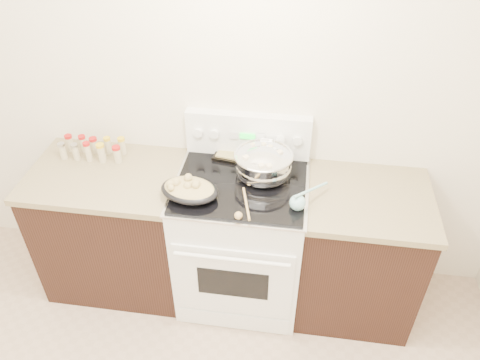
# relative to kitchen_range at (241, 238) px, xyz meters

# --- Properties ---
(room_shell) EXTENTS (4.10, 3.60, 2.75)m
(room_shell) POSITION_rel_kitchen_range_xyz_m (-0.35, -1.42, 1.21)
(room_shell) COLOR white
(room_shell) RESTS_ON ground
(counter_left) EXTENTS (0.93, 0.67, 0.92)m
(counter_left) POSITION_rel_kitchen_range_xyz_m (-0.83, 0.01, -0.03)
(counter_left) COLOR black
(counter_left) RESTS_ON ground
(counter_right) EXTENTS (0.73, 0.67, 0.92)m
(counter_right) POSITION_rel_kitchen_range_xyz_m (0.73, 0.01, -0.03)
(counter_right) COLOR black
(counter_right) RESTS_ON ground
(kitchen_range) EXTENTS (0.78, 0.73, 1.22)m
(kitchen_range) POSITION_rel_kitchen_range_xyz_m (0.00, 0.00, 0.00)
(kitchen_range) COLOR white
(kitchen_range) RESTS_ON ground
(mixing_bowl) EXTENTS (0.42, 0.42, 0.20)m
(mixing_bowl) POSITION_rel_kitchen_range_xyz_m (0.12, 0.08, 0.53)
(mixing_bowl) COLOR silver
(mixing_bowl) RESTS_ON kitchen_range
(roasting_pan) EXTENTS (0.36, 0.29, 0.11)m
(roasting_pan) POSITION_rel_kitchen_range_xyz_m (-0.27, -0.16, 0.50)
(roasting_pan) COLOR black
(roasting_pan) RESTS_ON kitchen_range
(baking_sheet) EXTENTS (0.40, 0.31, 0.06)m
(baking_sheet) POSITION_rel_kitchen_range_xyz_m (-0.01, 0.28, 0.47)
(baking_sheet) COLOR black
(baking_sheet) RESTS_ON kitchen_range
(wooden_spoon) EXTENTS (0.09, 0.26, 0.04)m
(wooden_spoon) POSITION_rel_kitchen_range_xyz_m (0.04, -0.26, 0.46)
(wooden_spoon) COLOR tan
(wooden_spoon) RESTS_ON kitchen_range
(blue_ladle) EXTENTS (0.21, 0.25, 0.11)m
(blue_ladle) POSITION_rel_kitchen_range_xyz_m (0.34, -0.17, 0.49)
(blue_ladle) COLOR #88C6CC
(blue_ladle) RESTS_ON kitchen_range
(spice_jars) EXTENTS (0.40, 0.15, 0.13)m
(spice_jars) POSITION_rel_kitchen_range_xyz_m (-0.96, 0.16, 0.49)
(spice_jars) COLOR #BFB28C
(spice_jars) RESTS_ON counter_left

